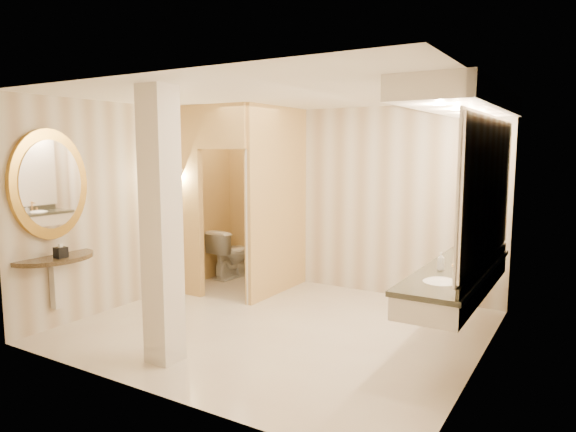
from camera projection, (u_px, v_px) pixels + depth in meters
name	position (u px, v px, depth m)	size (l,w,h in m)	color
floor	(279.00, 326.00, 6.11)	(4.50, 4.50, 0.00)	beige
ceiling	(278.00, 95.00, 5.76)	(4.50, 4.50, 0.00)	white
wall_back	(350.00, 200.00, 7.64)	(4.50, 0.02, 2.70)	beige
wall_front	(150.00, 240.00, 4.24)	(4.50, 0.02, 2.70)	beige
wall_left	(141.00, 204.00, 7.09)	(0.02, 4.00, 2.70)	beige
wall_right	(482.00, 230.00, 4.79)	(0.02, 4.00, 2.70)	beige
toilet_closet	(249.00, 199.00, 7.33)	(1.50, 1.55, 2.70)	tan
wall_sconce	(179.00, 175.00, 7.24)	(0.14, 0.14, 0.42)	gold
vanity	(463.00, 195.00, 5.23)	(0.75, 2.66, 2.09)	silver
console_shelf	(50.00, 215.00, 5.88)	(0.97, 0.97, 1.94)	black
pillar	(161.00, 227.00, 4.96)	(0.29, 0.29, 2.70)	silver
tissue_box	(61.00, 252.00, 5.81)	(0.12, 0.12, 0.12)	black
toilet	(231.00, 253.00, 8.45)	(0.45, 0.78, 0.80)	white
soap_bottle_a	(461.00, 253.00, 5.70)	(0.07, 0.07, 0.15)	beige
soap_bottle_b	(465.00, 255.00, 5.69)	(0.08, 0.08, 0.10)	silver
soap_bottle_c	(441.00, 261.00, 5.20)	(0.07, 0.07, 0.19)	#C6B28C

